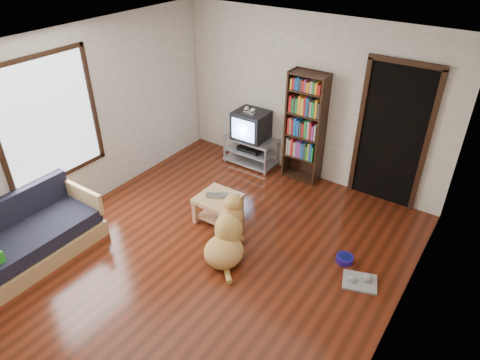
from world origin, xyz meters
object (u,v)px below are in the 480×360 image
Objects in this scene: grey_rag at (360,282)px; crt_tv at (252,124)px; bookshelf at (306,122)px; laptop at (216,197)px; dog_bowl at (345,259)px; coffee_table at (218,204)px; dog at (227,236)px; sofa at (28,241)px; tv_stand at (251,150)px.

grey_rag is 0.69× the size of crt_tv.
bookshelf reaches higher than crt_tv.
dog_bowl is (1.85, 0.24, -0.37)m from laptop.
coffee_table is 0.62× the size of dog.
dog reaches higher than grey_rag.
coffee_table is at bearing -72.56° from crt_tv.
sofa reaches higher than laptop.
bookshelf is at bearing 5.63° from tv_stand.
bookshelf reaches higher than sofa.
crt_tv reaches higher than grey_rag.
dog_bowl is 1.88m from coffee_table.
bookshelf is at bearing 43.26° from laptop.
laptop is at bearing 179.80° from grey_rag.
bookshelf is (-1.72, 1.77, 0.99)m from grey_rag.
crt_tv is (0.00, 0.02, 0.47)m from tv_stand.
grey_rag is 0.22× the size of bookshelf.
sofa is (-1.92, -3.72, -0.74)m from bookshelf.
crt_tv is at bearing 107.44° from coffee_table.
dog is (-1.31, -0.73, 0.25)m from dog_bowl.
crt_tv reaches higher than laptop.
laptop is 0.77× the size of grey_rag.
bookshelf reaches higher than tv_stand.
grey_rag is 0.45× the size of dog.
grey_rag is at bearing 28.19° from sofa.
laptop is at bearing -172.52° from dog_bowl.
grey_rag is 2.66m from bookshelf.
sofa is 3.27× the size of coffee_table.
sofa is 2.01× the size of dog.
sofa is at bearing -104.93° from crt_tv.
dog is (0.11, -2.25, -0.71)m from bookshelf.
sofa is at bearing -160.45° from laptop.
laptop is 1.90m from dog_bowl.
bookshelf is at bearing 134.17° from grey_rag.
bookshelf is 1.93m from coffee_table.
laptop is 1.91m from bookshelf.
dog_bowl is 0.25× the size of dog.
dog_bowl is 4.01m from sofa.
grey_rag is 3.16m from tv_stand.
coffee_table is at bearing -72.34° from tv_stand.
laptop reaches higher than dog_bowl.
bookshelf is 4.26m from sofa.
grey_rag is (0.30, -0.25, -0.03)m from dog_bowl.
crt_tv is at bearing 148.55° from dog_bowl.
grey_rag is at bearing -45.83° from bookshelf.
dog_bowl is at bearing 29.09° from dog.
crt_tv is at bearing 147.53° from grey_rag.
coffee_table is (1.50, 1.99, 0.02)m from sofa.
bookshelf reaches higher than laptop.
sofa is at bearing -126.92° from coffee_table.
coffee_table is at bearing -173.44° from dog_bowl.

